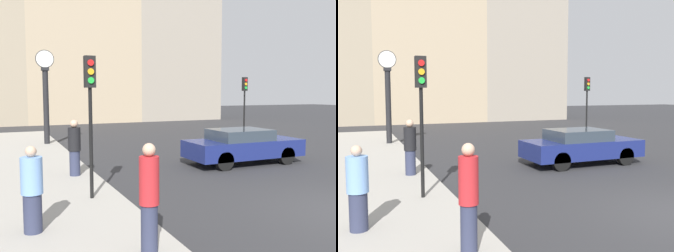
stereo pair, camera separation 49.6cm
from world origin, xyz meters
TOP-DOWN VIEW (x-y plane):
  - sidewalk_corner at (-6.19, 9.34)m, footprint 3.21×22.68m
  - building_row at (-0.86, 29.17)m, footprint 26.55×5.00m
  - sedan_car at (1.12, 6.03)m, footprint 4.48×1.87m
  - traffic_light_near at (-5.35, 3.29)m, footprint 0.26×0.24m
  - traffic_light_far at (5.19, 11.55)m, footprint 0.26×0.24m
  - street_clock at (-5.17, 14.07)m, footprint 0.90×0.36m
  - pedestrian_black_jacket at (-5.26, 6.02)m, footprint 0.38×0.38m
  - pedestrian_blue_stripe at (-6.88, 1.47)m, footprint 0.40×0.40m
  - pedestrian_red_top at (-5.25, -0.32)m, footprint 0.32×0.32m

SIDE VIEW (x-z plane):
  - sidewalk_corner at x=-6.19m, z-range 0.00..0.13m
  - sedan_car at x=1.12m, z-range 0.03..1.37m
  - pedestrian_blue_stripe at x=-6.88m, z-range 0.12..1.75m
  - pedestrian_black_jacket at x=-5.26m, z-range 0.13..1.89m
  - pedestrian_red_top at x=-5.25m, z-range 0.14..1.95m
  - street_clock at x=-5.17m, z-range 0.18..4.92m
  - traffic_light_far at x=5.19m, z-range 0.78..4.36m
  - traffic_light_near at x=-5.35m, z-range 0.89..4.37m
  - building_row at x=-0.86m, z-range -0.80..16.80m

